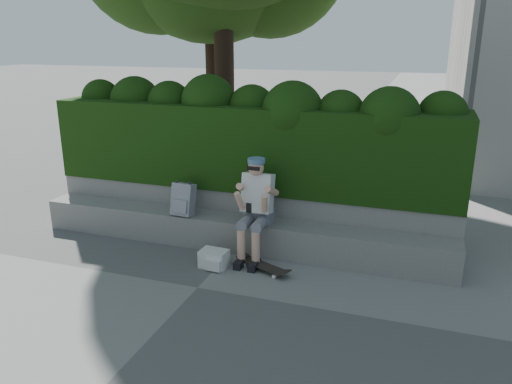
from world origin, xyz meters
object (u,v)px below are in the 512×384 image
at_px(backpack_plaid, 183,199).
at_px(backpack_ground, 214,259).
at_px(person, 256,205).
at_px(skateboard, 263,266).

distance_m(backpack_plaid, backpack_ground, 1.06).
relative_size(backpack_plaid, backpack_ground, 1.30).
bearing_deg(person, skateboard, -59.32).
relative_size(skateboard, backpack_ground, 2.05).
height_order(skateboard, backpack_ground, backpack_ground).
xyz_separation_m(person, backpack_ground, (-0.42, -0.47, -0.64)).
height_order(person, backpack_plaid, person).
xyz_separation_m(backpack_plaid, backpack_ground, (0.70, -0.56, -0.57)).
xyz_separation_m(person, backpack_plaid, (-1.12, 0.08, -0.07)).
relative_size(person, skateboard, 1.91).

